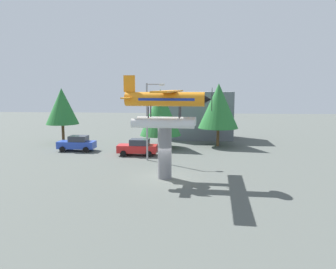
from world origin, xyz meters
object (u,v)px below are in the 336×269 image
car_mid_red (138,147)px  display_pedestal (165,153)px  streetlight_primary (149,116)px  tree_center_back (218,106)px  tree_west (62,106)px  car_near_blue (77,143)px  storefront_building (197,115)px  tree_east (160,112)px  floatplane_monument (166,105)px

car_mid_red → display_pedestal: bearing=112.9°
streetlight_primary → tree_center_back: 11.52m
display_pedestal → car_mid_red: size_ratio=0.99×
display_pedestal → tree_west: (-14.84, 15.77, 2.76)m
display_pedestal → car_near_blue: size_ratio=0.99×
storefront_building → tree_east: bearing=-116.8°
streetlight_primary → storefront_building: bearing=73.3°
tree_east → storefront_building: bearing=63.2°
tree_west → tree_east: 13.20m
car_mid_red → tree_west: 13.61m
car_near_blue → car_mid_red: bearing=165.9°
car_near_blue → storefront_building: storefront_building is taller
tree_center_back → streetlight_primary: bearing=-129.4°
storefront_building → display_pedestal: bearing=-96.3°
floatplane_monument → display_pedestal: bearing=180.0°
floatplane_monument → storefront_building: 22.27m
display_pedestal → floatplane_monument: 3.75m
car_mid_red → car_near_blue: bearing=-14.1°
car_mid_red → tree_west: (-11.08, 6.85, 3.96)m
car_near_blue → storefront_building: (13.59, 11.22, 2.45)m
floatplane_monument → car_near_blue: floatplane_monument is taller
tree_west → floatplane_monument: bearing=-46.5°
floatplane_monument → tree_west: (-14.97, 15.77, -0.99)m
tree_center_back → tree_west: bearing=179.1°
floatplane_monument → storefront_building: size_ratio=1.04×
car_near_blue → tree_center_back: tree_center_back is taller
tree_center_back → display_pedestal: bearing=-108.3°
car_mid_red → tree_east: 6.06m
tree_west → tree_center_back: 19.96m
car_near_blue → car_mid_red: size_ratio=1.00×
storefront_building → tree_east: 9.53m
streetlight_primary → tree_center_back: (7.31, 8.88, 0.54)m
streetlight_primary → storefront_building: (4.63, 15.42, -1.13)m
car_near_blue → storefront_building: size_ratio=0.42×
tree_east → tree_center_back: bearing=15.4°
floatplane_monument → storefront_building: (2.30, 22.01, -2.51)m
display_pedestal → floatplane_monument: size_ratio=0.40×
car_mid_red → tree_east: size_ratio=0.60×
storefront_building → tree_center_back: 7.26m
car_near_blue → tree_center_back: (16.27, 4.69, 4.12)m
streetlight_primary → storefront_building: size_ratio=0.76×
tree_west → car_near_blue: bearing=-53.5°
tree_east → tree_center_back: tree_center_back is taller
display_pedestal → tree_center_back: size_ratio=0.54×
car_mid_red → streetlight_primary: 4.55m
tree_west → tree_east: size_ratio=1.02×
streetlight_primary → tree_east: 6.97m
car_near_blue → display_pedestal: bearing=136.0°
display_pedestal → tree_center_back: tree_center_back is taller
storefront_building → car_near_blue: bearing=-140.4°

